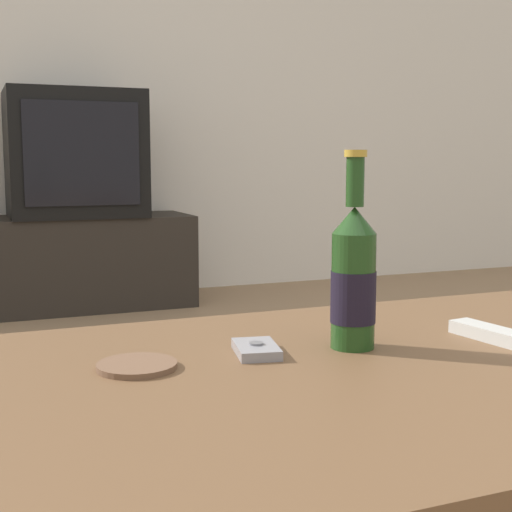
{
  "coord_description": "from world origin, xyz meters",
  "views": [
    {
      "loc": [
        -0.46,
        -0.8,
        0.71
      ],
      "look_at": [
        0.02,
        0.38,
        0.54
      ],
      "focal_mm": 50.0,
      "sensor_mm": 36.0,
      "label": 1
    }
  ],
  "objects_px": {
    "tv_stand": "(78,262)",
    "cell_phone": "(256,349)",
    "beer_bottle": "(353,278)",
    "remote_control": "(496,335)",
    "television": "(75,154)"
  },
  "relations": [
    {
      "from": "cell_phone",
      "to": "remote_control",
      "type": "distance_m",
      "value": 0.37
    },
    {
      "from": "tv_stand",
      "to": "beer_bottle",
      "type": "xyz_separation_m",
      "value": [
        0.03,
        -2.63,
        0.32
      ]
    },
    {
      "from": "beer_bottle",
      "to": "remote_control",
      "type": "relative_size",
      "value": 1.78
    },
    {
      "from": "cell_phone",
      "to": "television",
      "type": "bearing_deg",
      "value": 98.67
    },
    {
      "from": "cell_phone",
      "to": "tv_stand",
      "type": "bearing_deg",
      "value": 98.67
    },
    {
      "from": "television",
      "to": "beer_bottle",
      "type": "distance_m",
      "value": 2.64
    },
    {
      "from": "tv_stand",
      "to": "television",
      "type": "height_order",
      "value": "television"
    },
    {
      "from": "tv_stand",
      "to": "television",
      "type": "relative_size",
      "value": 1.75
    },
    {
      "from": "television",
      "to": "tv_stand",
      "type": "bearing_deg",
      "value": 90.0
    },
    {
      "from": "television",
      "to": "cell_phone",
      "type": "height_order",
      "value": "television"
    },
    {
      "from": "tv_stand",
      "to": "cell_phone",
      "type": "bearing_deg",
      "value": -92.59
    },
    {
      "from": "cell_phone",
      "to": "remote_control",
      "type": "bearing_deg",
      "value": 0.5
    },
    {
      "from": "tv_stand",
      "to": "remote_control",
      "type": "height_order",
      "value": "remote_control"
    },
    {
      "from": "beer_bottle",
      "to": "remote_control",
      "type": "distance_m",
      "value": 0.24
    },
    {
      "from": "television",
      "to": "remote_control",
      "type": "distance_m",
      "value": 2.71
    }
  ]
}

